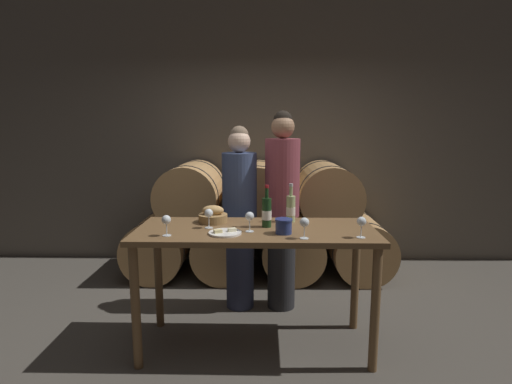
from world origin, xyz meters
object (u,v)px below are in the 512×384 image
object	(u,v)px
wine_glass_center	(250,217)
wine_glass_far_right	(361,222)
bread_basket	(213,216)
tasting_table	(256,245)
wine_bottle_red	(267,212)
person_right	(282,208)
blue_crock	(284,225)
person_left	(240,216)
wine_bottle_white	(291,208)
cheese_plate	(225,233)
wine_glass_left	(209,214)
wine_glass_far_left	(166,221)
wine_glass_right	(304,223)

from	to	relation	value
wine_glass_center	wine_glass_far_right	size ratio (longest dim) A/B	1.00
bread_basket	wine_glass_center	world-z (taller)	wine_glass_center
tasting_table	wine_bottle_red	size ratio (longest dim) A/B	5.54
person_right	blue_crock	bearing A→B (deg)	-91.69
person_left	wine_bottle_white	distance (m)	0.66
cheese_plate	wine_glass_left	size ratio (longest dim) A/B	1.59
bread_basket	wine_glass_far_left	size ratio (longest dim) A/B	1.56
wine_bottle_red	bread_basket	xyz separation A→B (m)	(-0.42, 0.14, -0.06)
wine_glass_center	wine_glass_right	bearing A→B (deg)	-24.62
wine_bottle_red	wine_glass_left	world-z (taller)	wine_bottle_red
wine_bottle_white	wine_glass_center	xyz separation A→B (m)	(-0.31, -0.31, 0.00)
blue_crock	wine_glass_right	bearing A→B (deg)	-43.80
person_left	wine_glass_center	bearing A→B (deg)	-81.25
wine_glass_left	wine_glass_far_right	size ratio (longest dim) A/B	1.00
person_left	wine_glass_right	xyz separation A→B (m)	(0.49, -0.95, 0.17)
blue_crock	wine_glass_far_left	xyz separation A→B (m)	(-0.81, -0.08, 0.05)
wine_bottle_red	wine_glass_far_right	world-z (taller)	wine_bottle_red
person_left	wine_bottle_red	world-z (taller)	person_left
wine_glass_far_right	tasting_table	bearing A→B (deg)	162.39
wine_bottle_white	blue_crock	bearing A→B (deg)	-101.53
person_left	wine_bottle_white	size ratio (longest dim) A/B	5.53
tasting_table	cheese_plate	world-z (taller)	cheese_plate
wine_glass_center	wine_glass_right	world-z (taller)	same
wine_glass_center	wine_glass_right	distance (m)	0.41
wine_glass_right	wine_glass_left	bearing A→B (deg)	158.55
tasting_table	wine_glass_center	xyz separation A→B (m)	(-0.04, -0.09, 0.23)
bread_basket	blue_crock	bearing A→B (deg)	-30.83
person_right	wine_bottle_white	size ratio (longest dim) A/B	5.96
cheese_plate	wine_glass_far_left	xyz separation A→B (m)	(-0.40, -0.06, 0.10)
person_left	wine_bottle_white	xyz separation A→B (m)	(0.43, -0.47, 0.17)
wine_glass_far_left	wine_glass_center	world-z (taller)	same
bread_basket	wine_glass_far_right	bearing A→B (deg)	-21.53
wine_glass_far_left	wine_glass_right	world-z (taller)	same
wine_glass_right	wine_glass_far_right	bearing A→B (deg)	4.56
wine_bottle_white	wine_glass_far_left	size ratio (longest dim) A/B	2.09
blue_crock	wine_glass_center	distance (m)	0.25
person_left	wine_glass_far_right	size ratio (longest dim) A/B	11.58
person_left	wine_glass_far_right	bearing A→B (deg)	-46.25
cheese_plate	wine_glass_left	world-z (taller)	wine_glass_left
cheese_plate	bread_basket	bearing A→B (deg)	110.54
person_left	wine_glass_right	distance (m)	1.09
wine_glass_left	cheese_plate	bearing A→B (deg)	-49.49
blue_crock	person_left	bearing A→B (deg)	113.68
person_right	wine_glass_center	world-z (taller)	person_right
person_right	wine_glass_right	size ratio (longest dim) A/B	12.49
person_left	wine_glass_left	bearing A→B (deg)	-105.20
cheese_plate	blue_crock	bearing A→B (deg)	2.51
wine_glass_center	wine_bottle_red	bearing A→B (deg)	48.79
blue_crock	tasting_table	bearing A→B (deg)	146.52
wine_glass_far_left	wine_glass_left	distance (m)	0.34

